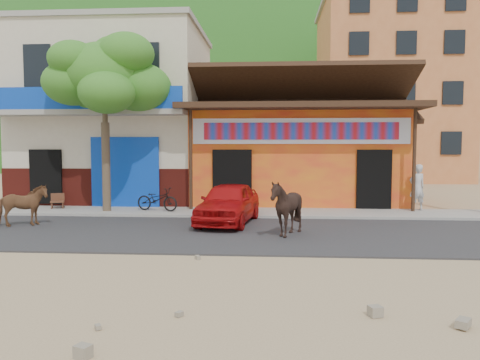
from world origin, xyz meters
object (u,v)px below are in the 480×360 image
object	(u,v)px
cow_dark	(286,208)
red_car	(228,203)
pedestrian	(417,187)
cafe_chair_right	(57,195)
scooter	(157,199)
tree	(105,122)
cow_tan	(21,206)

from	to	relation	value
cow_dark	red_car	size ratio (longest dim) A/B	0.40
pedestrian	cafe_chair_right	distance (m)	12.55
scooter	pedestrian	world-z (taller)	pedestrian
tree	pedestrian	distance (m)	10.84
cow_dark	pedestrian	distance (m)	6.42
scooter	cafe_chair_right	xyz separation A→B (m)	(-3.69, 0.38, 0.09)
red_car	cow_dark	bearing A→B (deg)	-41.06
cow_tan	scooter	distance (m)	4.30
cow_dark	red_car	world-z (taller)	cow_dark
tree	pedestrian	bearing A→B (deg)	4.33
tree	pedestrian	world-z (taller)	tree
pedestrian	cow_dark	bearing A→B (deg)	26.97
cow_dark	scooter	world-z (taller)	cow_dark
tree	cow_tan	world-z (taller)	tree
tree	cafe_chair_right	distance (m)	3.22
tree	cow_tan	xyz separation A→B (m)	(-1.48, -2.77, -2.49)
tree	cow_tan	bearing A→B (deg)	-118.21
cow_tan	scooter	xyz separation A→B (m)	(3.21, 2.85, -0.11)
scooter	cafe_chair_right	bearing A→B (deg)	99.35
pedestrian	red_car	bearing A→B (deg)	4.86
cow_tan	cafe_chair_right	size ratio (longest dim) A/B	1.42
cow_tan	cafe_chair_right	distance (m)	3.27
cow_tan	scooter	world-z (taller)	cow_tan
cow_tan	cow_dark	distance (m)	7.55
cow_dark	tree	bearing A→B (deg)	-144.16
red_car	cow_tan	bearing A→B (deg)	-162.00
red_car	cafe_chair_right	bearing A→B (deg)	168.79
cow_tan	cow_dark	bearing A→B (deg)	-125.14
pedestrian	cafe_chair_right	xyz separation A→B (m)	(-12.54, -0.34, -0.30)
tree	pedestrian	size ratio (longest dim) A/B	3.78
red_car	pedestrian	xyz separation A→B (m)	(6.24, 2.57, 0.27)
tree	red_car	bearing A→B (deg)	-22.16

